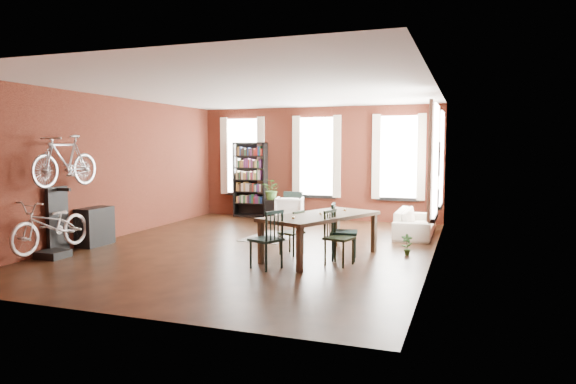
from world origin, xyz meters
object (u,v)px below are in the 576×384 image
at_px(white_armchair, 290,208).
at_px(dining_chair_c, 339,238).
at_px(dining_chair_d, 344,232).
at_px(bicycle_floor, 51,202).
at_px(dining_chair_b, 292,233).
at_px(plant_stand, 271,211).
at_px(cream_sofa, 415,218).
at_px(bookshelf, 250,180).
at_px(bike_trainer, 53,254).
at_px(dining_table, 320,236).
at_px(dining_chair_a, 266,239).
at_px(console_table, 95,226).

bearing_deg(white_armchair, dining_chair_c, 106.20).
relative_size(dining_chair_d, bicycle_floor, 0.56).
distance_m(dining_chair_b, plant_stand, 4.45).
distance_m(cream_sofa, bicycle_floor, 7.80).
relative_size(dining_chair_c, white_armchair, 1.25).
bearing_deg(bookshelf, cream_sofa, -18.95).
bearing_deg(bike_trainer, dining_chair_b, 23.75).
height_order(dining_table, dining_chair_a, dining_chair_a).
bearing_deg(dining_chair_d, dining_chair_c, 172.17).
height_order(dining_chair_d, console_table, dining_chair_d).
distance_m(dining_table, bicycle_floor, 5.05).
bearing_deg(dining_chair_d, white_armchair, 21.05).
relative_size(dining_chair_a, dining_chair_d, 0.97).
xyz_separation_m(console_table, plant_stand, (2.20, 4.50, -0.10)).
relative_size(dining_chair_a, cream_sofa, 0.48).
bearing_deg(dining_table, plant_stand, 145.52).
xyz_separation_m(white_armchair, bicycle_floor, (-2.63, -5.89, 0.67)).
relative_size(dining_chair_a, bicycle_floor, 0.55).
relative_size(dining_chair_b, plant_stand, 1.41).
bearing_deg(dining_chair_d, dining_table, 77.03).
bearing_deg(plant_stand, white_armchair, 13.56).
distance_m(bookshelf, bike_trainer, 6.66).
relative_size(white_armchair, plant_stand, 1.27).
bearing_deg(bicycle_floor, cream_sofa, 38.54).
distance_m(dining_table, console_table, 4.82).
distance_m(dining_chair_a, bike_trainer, 4.12).
bearing_deg(cream_sofa, dining_chair_a, 153.88).
distance_m(dining_chair_b, bookshelf, 5.55).
bearing_deg(bike_trainer, dining_chair_a, 7.95).
bearing_deg(dining_chair_c, bookshelf, 52.39).
height_order(dining_chair_b, plant_stand, dining_chair_b).
height_order(dining_chair_b, bookshelf, bookshelf).
distance_m(dining_chair_d, bike_trainer, 5.44).
xyz_separation_m(plant_stand, bicycle_floor, (-2.12, -5.77, 0.75)).
bearing_deg(console_table, dining_chair_b, 7.07).
bearing_deg(bookshelf, dining_chair_d, -50.38).
height_order(dining_chair_a, dining_chair_c, dining_chair_a).
height_order(cream_sofa, plant_stand, cream_sofa).
bearing_deg(bicycle_floor, console_table, 94.67).
relative_size(dining_chair_d, cream_sofa, 0.49).
xyz_separation_m(dining_chair_c, white_armchair, (-2.56, 4.67, -0.10)).
distance_m(dining_chair_a, plant_stand, 5.58).
distance_m(dining_chair_d, white_armchair, 4.94).
bearing_deg(console_table, dining_chair_d, 4.31).
bearing_deg(cream_sofa, bookshelf, 71.05).
relative_size(bike_trainer, console_table, 0.60).
xyz_separation_m(bookshelf, bicycle_floor, (-1.19, -6.46, -0.05)).
height_order(dining_chair_c, bookshelf, bookshelf).
xyz_separation_m(dining_chair_b, dining_chair_c, (1.08, -0.57, 0.05)).
height_order(dining_table, white_armchair, dining_table).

